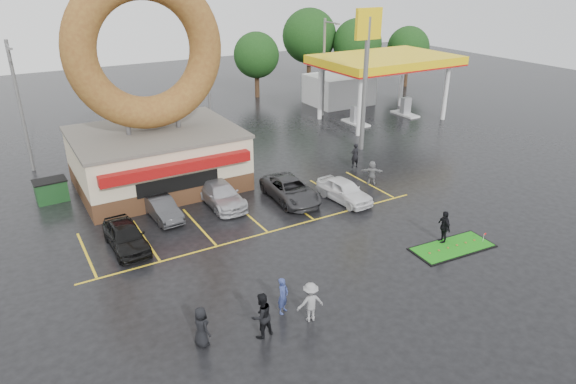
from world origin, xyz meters
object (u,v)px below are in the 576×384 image
donut_shop (153,119)px  putting_green (452,247)px  streetlight_mid (209,80)px  car_dgrey (162,208)px  gas_station (364,75)px  streetlight_right (324,65)px  streetlight_left (20,104)px  car_black (126,236)px  shell_sign (367,54)px  car_silver (221,194)px  car_grey (290,190)px  person_cameraman (444,227)px  person_blue (283,296)px  dumpster (51,191)px  car_white (344,190)px

donut_shop → putting_green: donut_shop is taller
streetlight_mid → car_dgrey: size_ratio=2.44×
putting_green → gas_station: bearing=62.1°
streetlight_mid → streetlight_right: bearing=4.8°
streetlight_left → car_black: size_ratio=2.16×
gas_station → shell_sign: (-7.00, -8.94, 3.68)m
donut_shop → car_silver: bearing=-65.6°
car_silver → car_grey: car_grey is taller
person_cameraman → donut_shop: bearing=-129.1°
car_black → person_blue: person_blue is taller
streetlight_left → dumpster: (0.47, -6.15, -4.13)m
shell_sign → car_silver: bearing=-163.8°
person_blue → streetlight_mid: bearing=40.8°
streetlight_mid → streetlight_right: same height
streetlight_left → car_white: bearing=-43.6°
putting_green → car_grey: bearing=114.3°
car_grey → putting_green: bearing=-63.3°
car_black → putting_green: bearing=-31.3°
donut_shop → dumpster: size_ratio=7.50×
donut_shop → person_blue: bearing=-89.2°
car_silver → person_cameraman: person_cameraman is taller
shell_sign → dumpster: size_ratio=5.89×
gas_station → shell_sign: bearing=-128.1°
shell_sign → streetlight_left: bearing=161.0°
streetlight_mid → car_black: streetlight_mid is taller
dumpster → putting_green: bearing=-46.9°
person_cameraman → putting_green: person_cameraman is taller
streetlight_right → dumpster: 27.11m
person_cameraman → dumpster: bearing=-116.8°
streetlight_right → dumpster: size_ratio=5.00×
streetlight_mid → car_black: bearing=-125.7°
car_silver → putting_green: car_silver is taller
putting_green → streetlight_mid: bearing=98.2°
car_white → person_blue: 11.75m
gas_station → streetlight_left: size_ratio=1.52×
streetlight_left → car_grey: (13.21, -13.47, -4.10)m
car_black → car_white: 13.09m
donut_shop → car_dgrey: (-1.39, -4.97, -3.86)m
streetlight_mid → car_white: bearing=-82.9°
car_dgrey → car_grey: bearing=-15.7°
shell_sign → person_cameraman: shell_sign is taller
dumpster → streetlight_mid: bearing=25.4°
streetlight_left → car_black: streetlight_left is taller
streetlight_right → car_white: (-9.98, -17.23, -4.09)m
donut_shop → person_cameraman: 18.70m
car_grey → person_cameraman: (4.19, -8.59, 0.22)m
dumpster → donut_shop: bearing=-9.4°
car_dgrey → car_black: bearing=-141.4°
donut_shop → car_dgrey: size_ratio=3.65×
car_silver → dumpster: size_ratio=2.58×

